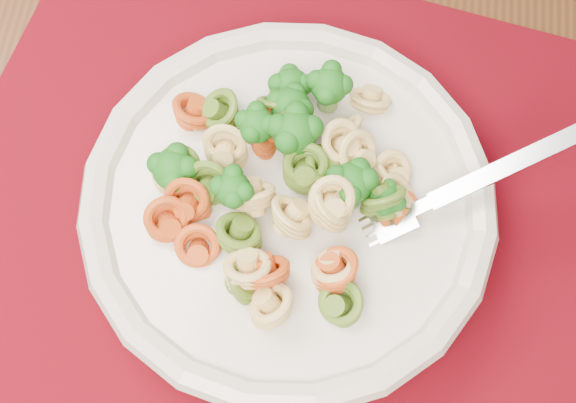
# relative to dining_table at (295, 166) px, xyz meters

# --- Properties ---
(dining_table) EXTENTS (1.41, 0.95, 0.73)m
(dining_table) POSITION_rel_dining_table_xyz_m (0.00, 0.00, 0.00)
(dining_table) COLOR #492914
(dining_table) RESTS_ON ground
(placemat) EXTENTS (0.54, 0.44, 0.00)m
(placemat) POSITION_rel_dining_table_xyz_m (0.03, -0.08, 0.10)
(placemat) COLOR #4D0307
(placemat) RESTS_ON dining_table
(pasta_bowl) EXTENTS (0.26, 0.26, 0.05)m
(pasta_bowl) POSITION_rel_dining_table_xyz_m (0.01, -0.09, 0.13)
(pasta_bowl) COLOR beige
(pasta_bowl) RESTS_ON placemat
(pasta_broccoli_heap) EXTENTS (0.22, 0.22, 0.06)m
(pasta_broccoli_heap) POSITION_rel_dining_table_xyz_m (0.01, -0.09, 0.15)
(pasta_broccoli_heap) COLOR #DEBC6D
(pasta_broccoli_heap) RESTS_ON pasta_bowl
(fork) EXTENTS (0.17, 0.11, 0.08)m
(fork) POSITION_rel_dining_table_xyz_m (0.08, -0.09, 0.15)
(fork) COLOR silver
(fork) RESTS_ON pasta_bowl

